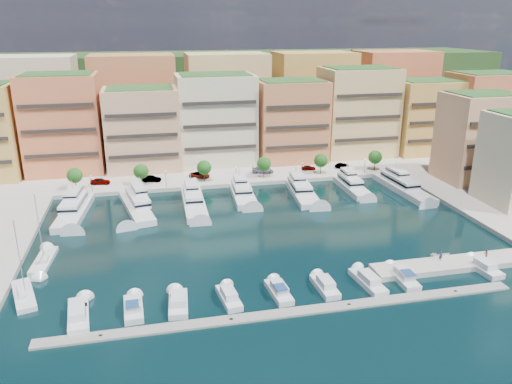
{
  "coord_description": "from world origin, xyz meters",
  "views": [
    {
      "loc": [
        -21.97,
        -90.94,
        40.7
      ],
      "look_at": [
        0.11,
        7.88,
        6.0
      ],
      "focal_mm": 35.0,
      "sensor_mm": 36.0,
      "label": 1
    }
  ],
  "objects_px": {
    "lamppost_0": "(91,181)",
    "yacht_2": "(193,200)",
    "cruiser_0": "(78,315)",
    "car_5": "(342,165)",
    "yacht_1": "(136,205)",
    "yacht_6": "(402,186)",
    "lamppost_1": "(166,176)",
    "lamppost_3": "(302,167)",
    "cruiser_2": "(178,304)",
    "person_0": "(441,256)",
    "sailboat_1": "(44,261)",
    "car_1": "(152,179)",
    "yacht_0": "(74,209)",
    "yacht_5": "(351,185)",
    "cruiser_9": "(484,268)",
    "tree_2": "(204,168)",
    "car_0": "(100,181)",
    "sailboat_0": "(24,296)",
    "car_2": "(200,175)",
    "cruiser_3": "(229,298)",
    "cruiser_4": "(279,292)",
    "tender_2": "(443,256)",
    "person_1": "(486,254)",
    "cruiser_6": "(368,282)",
    "lamppost_4": "(365,163)",
    "car_4": "(309,168)",
    "tree_5": "(375,157)",
    "cruiser_5": "(325,287)",
    "yacht_4": "(302,191)",
    "tree_3": "(264,164)",
    "cruiser_7": "(403,278)",
    "tender_1": "(434,254)",
    "tree_0": "(75,175)",
    "tree_4": "(321,161)",
    "lamppost_2": "(236,172)",
    "yacht_3": "(243,193)",
    "tree_1": "(141,171)",
    "cruiser_1": "(133,309)"
  },
  "relations": [
    {
      "from": "lamppost_0",
      "to": "yacht_2",
      "type": "xyz_separation_m",
      "value": [
        23.61,
        -12.3,
        -2.62
      ]
    },
    {
      "from": "cruiser_0",
      "to": "car_5",
      "type": "height_order",
      "value": "car_5"
    },
    {
      "from": "yacht_1",
      "to": "yacht_6",
      "type": "bearing_deg",
      "value": -0.52
    },
    {
      "from": "lamppost_1",
      "to": "lamppost_3",
      "type": "height_order",
      "value": "same"
    },
    {
      "from": "cruiser_2",
      "to": "person_0",
      "type": "bearing_deg",
      "value": 4.42
    },
    {
      "from": "sailboat_1",
      "to": "car_1",
      "type": "xyz_separation_m",
      "value": [
        19.94,
        41.03,
        1.48
      ]
    },
    {
      "from": "lamppost_0",
      "to": "sailboat_1",
      "type": "bearing_deg",
      "value": -98.55
    },
    {
      "from": "yacht_0",
      "to": "yacht_5",
      "type": "distance_m",
      "value": 66.93
    },
    {
      "from": "cruiser_9",
      "to": "car_5",
      "type": "bearing_deg",
      "value": 90.89
    },
    {
      "from": "tree_2",
      "to": "car_0",
      "type": "distance_m",
      "value": 26.81
    },
    {
      "from": "sailboat_0",
      "to": "car_2",
      "type": "relative_size",
      "value": 2.38
    },
    {
      "from": "cruiser_3",
      "to": "cruiser_4",
      "type": "xyz_separation_m",
      "value": [
        7.93,
        -0.02,
        0.02
      ]
    },
    {
      "from": "tender_2",
      "to": "cruiser_4",
      "type": "bearing_deg",
      "value": 80.82
    },
    {
      "from": "yacht_6",
      "to": "person_1",
      "type": "distance_m",
      "value": 40.96
    },
    {
      "from": "lamppost_0",
      "to": "cruiser_0",
      "type": "height_order",
      "value": "lamppost_0"
    },
    {
      "from": "cruiser_6",
      "to": "car_2",
      "type": "height_order",
      "value": "car_2"
    },
    {
      "from": "lamppost_4",
      "to": "car_4",
      "type": "relative_size",
      "value": 1.04
    },
    {
      "from": "yacht_2",
      "to": "cruiser_3",
      "type": "bearing_deg",
      "value": -88.68
    },
    {
      "from": "cruiser_4",
      "to": "yacht_6",
      "type": "bearing_deg",
      "value": 44.41
    },
    {
      "from": "tree_5",
      "to": "lamppost_4",
      "type": "distance_m",
      "value": 4.7
    },
    {
      "from": "yacht_0",
      "to": "car_0",
      "type": "distance_m",
      "value": 18.25
    },
    {
      "from": "lamppost_4",
      "to": "cruiser_9",
      "type": "xyz_separation_m",
      "value": [
        -3.03,
        -55.78,
        -3.28
      ]
    },
    {
      "from": "lamppost_0",
      "to": "cruiser_5",
      "type": "bearing_deg",
      "value": -54.23
    },
    {
      "from": "cruiser_4",
      "to": "sailboat_0",
      "type": "xyz_separation_m",
      "value": [
        -38.92,
        7.92,
        -0.26
      ]
    },
    {
      "from": "yacht_1",
      "to": "person_1",
      "type": "bearing_deg",
      "value": -34.35
    },
    {
      "from": "yacht_4",
      "to": "tender_2",
      "type": "height_order",
      "value": "yacht_4"
    },
    {
      "from": "tree_3",
      "to": "cruiser_6",
      "type": "xyz_separation_m",
      "value": [
        3.57,
        -58.1,
        -4.2
      ]
    },
    {
      "from": "cruiser_7",
      "to": "car_0",
      "type": "distance_m",
      "value": 80.66
    },
    {
      "from": "lamppost_1",
      "to": "tender_1",
      "type": "xyz_separation_m",
      "value": [
        45.7,
        -48.77,
        -3.41
      ]
    },
    {
      "from": "cruiser_3",
      "to": "sailboat_1",
      "type": "bearing_deg",
      "value": 146.72
    },
    {
      "from": "cruiser_6",
      "to": "lamppost_0",
      "type": "bearing_deg",
      "value": 130.45
    },
    {
      "from": "tree_0",
      "to": "tender_2",
      "type": "distance_m",
      "value": 86.57
    },
    {
      "from": "tree_2",
      "to": "car_0",
      "type": "relative_size",
      "value": 1.14
    },
    {
      "from": "tree_4",
      "to": "car_0",
      "type": "distance_m",
      "value": 58.61
    },
    {
      "from": "yacht_0",
      "to": "tender_1",
      "type": "xyz_separation_m",
      "value": [
        66.52,
        -36.7,
        -0.8
      ]
    },
    {
      "from": "person_1",
      "to": "cruiser_9",
      "type": "bearing_deg",
      "value": 7.57
    },
    {
      "from": "lamppost_2",
      "to": "person_1",
      "type": "bearing_deg",
      "value": -56.86
    },
    {
      "from": "lamppost_1",
      "to": "sailboat_1",
      "type": "bearing_deg",
      "value": -123.0
    },
    {
      "from": "tree_0",
      "to": "car_5",
      "type": "relative_size",
      "value": 1.38
    },
    {
      "from": "yacht_3",
      "to": "cruiser_7",
      "type": "distance_m",
      "value": 49.43
    },
    {
      "from": "tree_1",
      "to": "tree_5",
      "type": "bearing_deg",
      "value": 0.0
    },
    {
      "from": "tree_3",
      "to": "car_5",
      "type": "height_order",
      "value": "tree_3"
    },
    {
      "from": "cruiser_2",
      "to": "person_0",
      "type": "relative_size",
      "value": 4.36
    },
    {
      "from": "lamppost_2",
      "to": "person_1",
      "type": "height_order",
      "value": "lamppost_2"
    },
    {
      "from": "cruiser_0",
      "to": "sailboat_1",
      "type": "relative_size",
      "value": 0.71
    },
    {
      "from": "lamppost_1",
      "to": "cruiser_1",
      "type": "distance_m",
      "value": 56.42
    },
    {
      "from": "car_4",
      "to": "lamppost_3",
      "type": "bearing_deg",
      "value": 154.71
    },
    {
      "from": "tree_3",
      "to": "tree_0",
      "type": "bearing_deg",
      "value": 180.0
    },
    {
      "from": "tree_2",
      "to": "tree_0",
      "type": "bearing_deg",
      "value": 180.0
    },
    {
      "from": "cruiser_2",
      "to": "person_0",
      "type": "xyz_separation_m",
      "value": [
        45.9,
        3.54,
        1.33
      ]
    }
  ]
}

